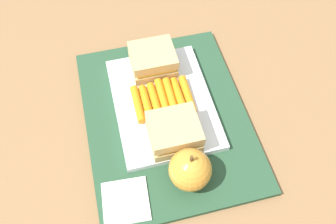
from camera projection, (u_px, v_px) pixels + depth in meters
ground_plane at (166, 119)px, 0.63m from camera, size 2.40×2.40×0.00m
lunchbag_mat at (166, 118)px, 0.63m from camera, size 0.36×0.28×0.01m
food_tray at (163, 103)px, 0.63m from camera, size 0.23×0.17×0.01m
sandwich_half_left at (153, 60)px, 0.65m from camera, size 0.07×0.08×0.04m
sandwich_half_right at (174, 132)px, 0.57m from camera, size 0.07×0.08×0.04m
carrot_sticks_bundle at (163, 99)px, 0.62m from camera, size 0.08×0.10×0.02m
apple at (190, 170)px, 0.54m from camera, size 0.07×0.07×0.08m
paper_napkin at (126, 201)px, 0.54m from camera, size 0.07×0.07×0.00m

